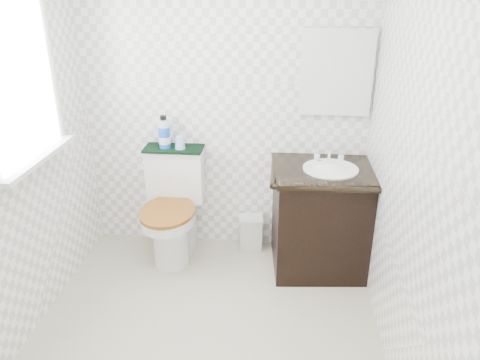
% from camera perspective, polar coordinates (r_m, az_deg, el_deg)
% --- Properties ---
extents(floor, '(2.40, 2.40, 0.00)m').
position_cam_1_polar(floor, '(3.11, -4.34, -18.70)').
color(floor, '#AFAA8D').
rests_on(floor, ground).
extents(wall_back, '(2.40, 0.00, 2.40)m').
position_cam_1_polar(wall_back, '(3.60, -1.85, 9.28)').
color(wall_back, white).
rests_on(wall_back, ground).
extents(wall_front, '(2.40, 0.00, 2.40)m').
position_cam_1_polar(wall_front, '(1.45, -13.68, -14.84)').
color(wall_front, white).
rests_on(wall_front, ground).
extents(wall_right, '(0.00, 2.40, 2.40)m').
position_cam_1_polar(wall_right, '(2.52, 20.26, 1.49)').
color(wall_right, white).
rests_on(wall_right, ground).
extents(window, '(0.02, 0.70, 0.90)m').
position_cam_1_polar(window, '(2.98, -25.68, 10.92)').
color(window, white).
rests_on(window, wall_left).
extents(mirror, '(0.50, 0.02, 0.60)m').
position_cam_1_polar(mirror, '(3.52, 11.67, 12.65)').
color(mirror, silver).
rests_on(mirror, wall_back).
extents(toilet, '(0.47, 0.64, 0.86)m').
position_cam_1_polar(toilet, '(3.74, -8.09, -3.93)').
color(toilet, white).
rests_on(toilet, floor).
extents(vanity, '(0.80, 0.70, 0.92)m').
position_cam_1_polar(vanity, '(3.59, 10.02, -4.28)').
color(vanity, black).
rests_on(vanity, floor).
extents(trash_bin, '(0.22, 0.18, 0.29)m').
position_cam_1_polar(trash_bin, '(3.89, 1.31, -6.39)').
color(trash_bin, silver).
rests_on(trash_bin, floor).
extents(towel, '(0.46, 0.22, 0.02)m').
position_cam_1_polar(towel, '(3.66, -8.10, 3.83)').
color(towel, black).
rests_on(towel, toilet).
extents(mouthwash_bottle, '(0.09, 0.09, 0.25)m').
position_cam_1_polar(mouthwash_bottle, '(3.63, -9.22, 5.67)').
color(mouthwash_bottle, blue).
rests_on(mouthwash_bottle, towel).
extents(cup, '(0.08, 0.08, 0.10)m').
position_cam_1_polar(cup, '(3.61, -7.33, 4.55)').
color(cup, '#8AABE2').
rests_on(cup, towel).
extents(soap_bar, '(0.06, 0.04, 0.02)m').
position_cam_1_polar(soap_bar, '(3.52, 9.67, 2.31)').
color(soap_bar, '#176E60').
rests_on(soap_bar, vanity).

